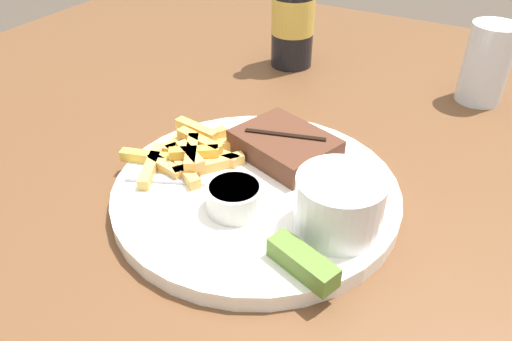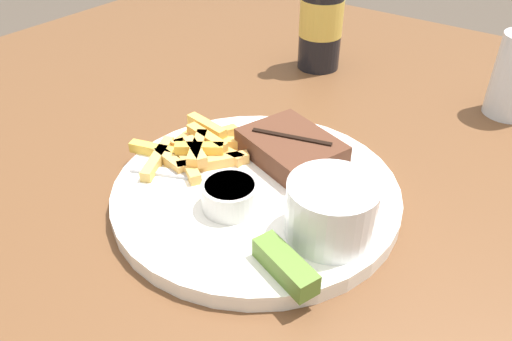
{
  "view_description": "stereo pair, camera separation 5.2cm",
  "coord_description": "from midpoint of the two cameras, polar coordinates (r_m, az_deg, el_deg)",
  "views": [
    {
      "loc": [
        0.21,
        -0.37,
        1.09
      ],
      "look_at": [
        0.0,
        0.0,
        0.79
      ],
      "focal_mm": 35.0,
      "sensor_mm": 36.0,
      "label": 1
    },
    {
      "loc": [
        0.25,
        -0.34,
        1.09
      ],
      "look_at": [
        0.0,
        0.0,
        0.79
      ],
      "focal_mm": 35.0,
      "sensor_mm": 36.0,
      "label": 2
    }
  ],
  "objects": [
    {
      "name": "dipping_sauce_cup",
      "position": [
        0.49,
        -5.26,
        -3.17
      ],
      "size": [
        0.06,
        0.06,
        0.03
      ],
      "color": "silver",
      "rests_on": "dinner_plate"
    },
    {
      "name": "drinking_glass",
      "position": [
        0.77,
        23.11,
        11.13
      ],
      "size": [
        0.06,
        0.06,
        0.11
      ],
      "color": "silver",
      "rests_on": "dining_table"
    },
    {
      "name": "steak_portion",
      "position": [
        0.57,
        0.93,
        2.73
      ],
      "size": [
        0.13,
        0.11,
        0.03
      ],
      "color": "#512D1E",
      "rests_on": "dinner_plate"
    },
    {
      "name": "fries_pile",
      "position": [
        0.57,
        -10.31,
        1.93
      ],
      "size": [
        0.13,
        0.14,
        0.02
      ],
      "color": "#EFB15B",
      "rests_on": "dinner_plate"
    },
    {
      "name": "coleslaw_cup",
      "position": [
        0.46,
        6.37,
        -3.62
      ],
      "size": [
        0.08,
        0.08,
        0.06
      ],
      "color": "white",
      "rests_on": "dinner_plate"
    },
    {
      "name": "beer_bottle",
      "position": [
        0.83,
        2.39,
        17.54
      ],
      "size": [
        0.07,
        0.07,
        0.24
      ],
      "color": "black",
      "rests_on": "dining_table"
    },
    {
      "name": "dinner_plate",
      "position": [
        0.54,
        -2.77,
        -2.62
      ],
      "size": [
        0.31,
        0.31,
        0.02
      ],
      "color": "white",
      "rests_on": "dining_table"
    },
    {
      "name": "fork_utensil",
      "position": [
        0.55,
        -11.23,
        -1.18
      ],
      "size": [
        0.13,
        0.06,
        0.0
      ],
      "rotation": [
        0.0,
        0.0,
        6.7
      ],
      "color": "#B7B7BC",
      "rests_on": "dinner_plate"
    },
    {
      "name": "pickle_spear",
      "position": [
        0.43,
        1.88,
        -10.57
      ],
      "size": [
        0.07,
        0.04,
        0.02
      ],
      "color": "#567A2D",
      "rests_on": "dinner_plate"
    },
    {
      "name": "dining_table",
      "position": [
        0.59,
        -2.56,
        -8.43
      ],
      "size": [
        1.36,
        1.35,
        0.75
      ],
      "color": "brown",
      "rests_on": "ground_plane"
    }
  ]
}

